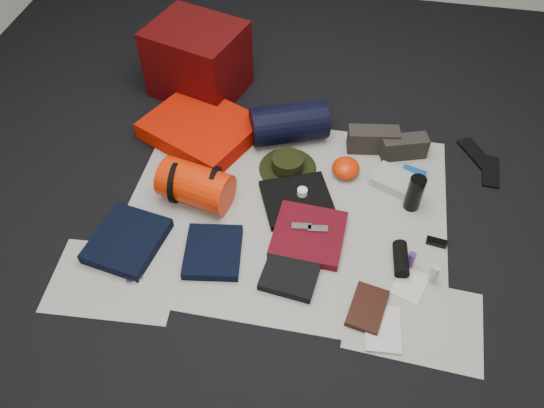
% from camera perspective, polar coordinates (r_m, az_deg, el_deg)
% --- Properties ---
extents(floor, '(4.50, 4.50, 0.02)m').
position_cam_1_polar(floor, '(2.70, 1.47, -0.93)').
color(floor, black).
rests_on(floor, ground).
extents(newspaper_mat, '(1.60, 1.30, 0.01)m').
position_cam_1_polar(newspaper_mat, '(2.69, 1.47, -0.76)').
color(newspaper_mat, beige).
rests_on(newspaper_mat, floor).
extents(newspaper_sheet_front_left, '(0.61, 0.44, 0.00)m').
position_cam_1_polar(newspaper_sheet_front_left, '(2.55, -16.59, -7.86)').
color(newspaper_sheet_front_left, beige).
rests_on(newspaper_sheet_front_left, floor).
extents(newspaper_sheet_front_right, '(0.60, 0.43, 0.00)m').
position_cam_1_polar(newspaper_sheet_front_right, '(2.42, 15.02, -12.00)').
color(newspaper_sheet_front_right, beige).
rests_on(newspaper_sheet_front_right, floor).
extents(red_cabinet, '(0.61, 0.56, 0.43)m').
position_cam_1_polar(red_cabinet, '(3.31, -7.98, 15.10)').
color(red_cabinet, '#480505').
rests_on(red_cabinet, floor).
extents(sleeping_pad, '(0.72, 0.67, 0.10)m').
position_cam_1_polar(sleeping_pad, '(3.06, -7.62, 8.06)').
color(sleeping_pad, red).
rests_on(sleeping_pad, newspaper_mat).
extents(stuff_sack, '(0.39, 0.28, 0.21)m').
position_cam_1_polar(stuff_sack, '(2.68, -8.21, 2.01)').
color(stuff_sack, red).
rests_on(stuff_sack, newspaper_mat).
extents(sack_strap_left, '(0.02, 0.22, 0.22)m').
position_cam_1_polar(sack_strap_left, '(2.71, -10.24, 2.34)').
color(sack_strap_left, black).
rests_on(sack_strap_left, newspaper_mat).
extents(sack_strap_right, '(0.03, 0.22, 0.22)m').
position_cam_1_polar(sack_strap_right, '(2.65, -6.16, 1.77)').
color(sack_strap_right, black).
rests_on(sack_strap_right, newspaper_mat).
extents(navy_duffel, '(0.47, 0.36, 0.22)m').
position_cam_1_polar(navy_duffel, '(2.98, 1.84, 8.68)').
color(navy_duffel, black).
rests_on(navy_duffel, newspaper_mat).
extents(boonie_brim, '(0.40, 0.40, 0.01)m').
position_cam_1_polar(boonie_brim, '(2.88, 1.70, 3.86)').
color(boonie_brim, black).
rests_on(boonie_brim, newspaper_mat).
extents(boonie_crown, '(0.17, 0.17, 0.08)m').
position_cam_1_polar(boonie_crown, '(2.85, 1.72, 4.44)').
color(boonie_crown, black).
rests_on(boonie_crown, boonie_brim).
extents(hiking_boot_left, '(0.29, 0.14, 0.14)m').
position_cam_1_polar(hiking_boot_left, '(2.99, 10.80, 6.81)').
color(hiking_boot_left, '#2B2721').
rests_on(hiking_boot_left, newspaper_mat).
extents(hiking_boot_right, '(0.27, 0.17, 0.12)m').
position_cam_1_polar(hiking_boot_right, '(3.00, 13.99, 5.98)').
color(hiking_boot_right, '#2B2721').
rests_on(hiking_boot_right, newspaper_mat).
extents(flip_flop_left, '(0.20, 0.25, 0.01)m').
position_cam_1_polar(flip_flop_left, '(3.17, 21.03, 5.11)').
color(flip_flop_left, black).
rests_on(flip_flop_left, floor).
extents(flip_flop_right, '(0.10, 0.24, 0.01)m').
position_cam_1_polar(flip_flop_right, '(3.10, 22.44, 3.26)').
color(flip_flop_right, black).
rests_on(flip_flop_right, floor).
extents(trousers_navy_a, '(0.37, 0.40, 0.06)m').
position_cam_1_polar(trousers_navy_a, '(2.63, -15.30, -3.82)').
color(trousers_navy_a, black).
rests_on(trousers_navy_a, newspaper_mat).
extents(trousers_navy_b, '(0.30, 0.33, 0.05)m').
position_cam_1_polar(trousers_navy_b, '(2.52, -6.36, -5.13)').
color(trousers_navy_b, black).
rests_on(trousers_navy_b, newspaper_mat).
extents(trousers_charcoal, '(0.28, 0.31, 0.04)m').
position_cam_1_polar(trousers_charcoal, '(2.45, 2.16, -7.03)').
color(trousers_charcoal, black).
rests_on(trousers_charcoal, newspaper_mat).
extents(black_tshirt, '(0.44, 0.42, 0.03)m').
position_cam_1_polar(black_tshirt, '(2.71, 2.73, 0.41)').
color(black_tshirt, black).
rests_on(black_tshirt, newspaper_mat).
extents(red_shirt, '(0.35, 0.35, 0.04)m').
position_cam_1_polar(red_shirt, '(2.57, 3.97, -3.30)').
color(red_shirt, '#540912').
rests_on(red_shirt, newspaper_mat).
extents(orange_stuff_sack, '(0.18, 0.18, 0.10)m').
position_cam_1_polar(orange_stuff_sack, '(2.84, 7.93, 3.85)').
color(orange_stuff_sack, red).
rests_on(orange_stuff_sack, newspaper_mat).
extents(first_aid_pouch, '(0.26, 0.23, 0.05)m').
position_cam_1_polar(first_aid_pouch, '(2.86, 13.02, 2.47)').
color(first_aid_pouch, '#99A19A').
rests_on(first_aid_pouch, newspaper_mat).
extents(water_bottle, '(0.10, 0.10, 0.20)m').
position_cam_1_polar(water_bottle, '(2.72, 15.09, 1.14)').
color(water_bottle, black).
rests_on(water_bottle, newspaper_mat).
extents(speaker, '(0.08, 0.18, 0.07)m').
position_cam_1_polar(speaker, '(2.54, 13.69, -5.75)').
color(speaker, black).
rests_on(speaker, newspaper_mat).
extents(compact_camera, '(0.11, 0.10, 0.04)m').
position_cam_1_polar(compact_camera, '(2.83, 14.76, 1.12)').
color(compact_camera, '#ACADB1').
rests_on(compact_camera, newspaper_mat).
extents(cyan_case, '(0.14, 0.11, 0.04)m').
position_cam_1_polar(cyan_case, '(2.92, 14.94, 3.05)').
color(cyan_case, '#0F4496').
rests_on(cyan_case, newspaper_mat).
extents(toiletry_purple, '(0.04, 0.04, 0.10)m').
position_cam_1_polar(toiletry_purple, '(2.52, 14.72, -5.86)').
color(toiletry_purple, '#451F65').
rests_on(toiletry_purple, newspaper_mat).
extents(toiletry_clear, '(0.04, 0.04, 0.11)m').
position_cam_1_polar(toiletry_clear, '(2.50, 17.03, -7.22)').
color(toiletry_clear, '#A8ADA8').
rests_on(toiletry_clear, newspaper_mat).
extents(paperback_book, '(0.18, 0.25, 0.03)m').
position_cam_1_polar(paperback_book, '(2.39, 10.23, -10.96)').
color(paperback_book, black).
rests_on(paperback_book, newspaper_mat).
extents(map_booklet, '(0.17, 0.23, 0.01)m').
position_cam_1_polar(map_booklet, '(2.36, 11.83, -12.95)').
color(map_booklet, beige).
rests_on(map_booklet, newspaper_mat).
extents(map_printout, '(0.18, 0.21, 0.01)m').
position_cam_1_polar(map_printout, '(2.50, 14.59, -8.39)').
color(map_printout, beige).
rests_on(map_printout, newspaper_mat).
extents(sunglasses, '(0.10, 0.05, 0.02)m').
position_cam_1_polar(sunglasses, '(2.67, 17.27, -3.94)').
color(sunglasses, black).
rests_on(sunglasses, newspaper_mat).
extents(key_cluster, '(0.11, 0.11, 0.01)m').
position_cam_1_polar(key_cluster, '(2.53, -14.65, -7.40)').
color(key_cluster, '#ACADB1').
rests_on(key_cluster, newspaper_mat).
extents(tape_roll, '(0.05, 0.05, 0.04)m').
position_cam_1_polar(tape_roll, '(2.70, 3.27, 1.30)').
color(tape_roll, white).
rests_on(tape_roll, black_tshirt).
extents(energy_bar_a, '(0.10, 0.05, 0.01)m').
position_cam_1_polar(energy_bar_a, '(2.56, 3.18, -2.42)').
color(energy_bar_a, '#ACADB1').
rests_on(energy_bar_a, red_shirt).
extents(energy_bar_b, '(0.10, 0.05, 0.01)m').
position_cam_1_polar(energy_bar_b, '(2.55, 4.95, -2.68)').
color(energy_bar_b, '#ACADB1').
rests_on(energy_bar_b, red_shirt).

